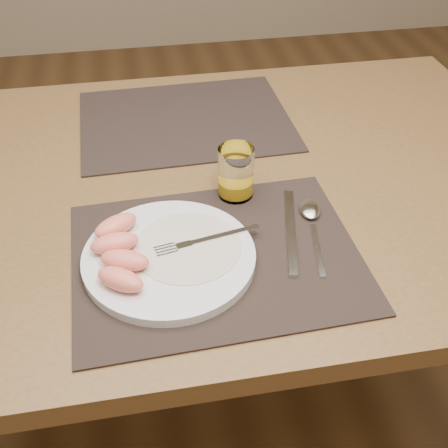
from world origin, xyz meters
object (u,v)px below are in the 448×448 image
plate (169,257)px  juice_glass (236,175)px  knife (291,237)px  placemat_far (185,120)px  fork (199,242)px  placemat_near (216,256)px  spoon (311,214)px  table (196,213)px

plate → juice_glass: (0.14, 0.15, 0.03)m
juice_glass → knife: bearing=-64.1°
placemat_far → fork: 0.42m
placemat_near → spoon: size_ratio=2.34×
spoon → juice_glass: 0.15m
spoon → juice_glass: size_ratio=2.01×
placemat_near → juice_glass: size_ratio=4.72×
fork → juice_glass: bearing=57.7°
spoon → juice_glass: (-0.11, 0.09, 0.04)m
spoon → table: bearing=139.5°
placemat_far → plate: (-0.08, -0.44, 0.01)m
placemat_near → fork: (-0.03, 0.02, 0.02)m
placemat_near → fork: 0.04m
placemat_far → knife: size_ratio=2.07×
placemat_near → knife: size_ratio=2.07×
placemat_far → spoon: spoon is taller
placemat_near → plate: bearing=179.7°
placemat_far → table: bearing=-92.5°
table → placemat_near: size_ratio=3.11×
placemat_far → fork: bearing=-94.2°
plate → fork: fork is taller
table → plate: (-0.07, -0.22, 0.10)m
table → knife: knife is taller
placemat_far → juice_glass: size_ratio=4.72×
knife → plate: bearing=-175.0°
placemat_far → juice_glass: juice_glass is taller
table → fork: 0.23m
placemat_far → juice_glass: (0.06, -0.29, 0.04)m
placemat_near → knife: 0.13m
fork → placemat_near: bearing=-34.4°
plate → spoon: (0.25, 0.07, -0.00)m
knife → spoon: bearing=45.3°
placemat_near → plate: size_ratio=1.67×
placemat_far → knife: knife is taller
placemat_far → spoon: bearing=-65.5°
plate → fork: size_ratio=1.55×
spoon → fork: bearing=-166.2°
plate → fork: 0.05m
knife → juice_glass: size_ratio=2.28×
placemat_far → fork: size_ratio=2.58×
placemat_near → fork: bearing=145.6°
table → juice_glass: size_ratio=14.68×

